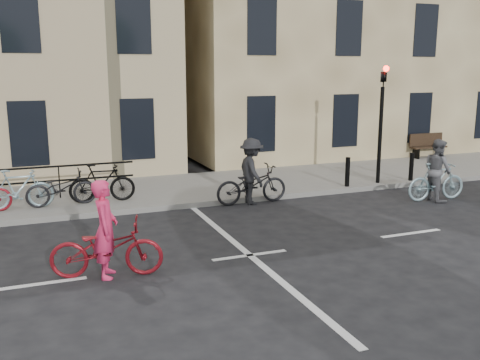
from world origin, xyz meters
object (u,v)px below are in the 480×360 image
object	(u,v)px
traffic_light	(382,110)
cyclist_grey	(437,176)
cyclist_dark	(252,178)
cyclist_pink	(106,244)
bench	(427,145)

from	to	relation	value
traffic_light	cyclist_grey	xyz separation A→B (m)	(0.52, -2.03, -1.74)
cyclist_grey	cyclist_dark	distance (m)	5.29
traffic_light	cyclist_pink	bearing A→B (deg)	-154.02
bench	cyclist_dark	world-z (taller)	cyclist_dark
cyclist_grey	cyclist_dark	size ratio (longest dim) A/B	0.90
bench	cyclist_pink	world-z (taller)	cyclist_pink
traffic_light	cyclist_pink	world-z (taller)	traffic_light
cyclist_grey	cyclist_dark	xyz separation A→B (m)	(-5.05, 1.59, 0.01)
traffic_light	bench	size ratio (longest dim) A/B	2.44
cyclist_grey	bench	bearing A→B (deg)	-33.82
bench	cyclist_grey	bearing A→B (deg)	-128.30
bench	cyclist_dark	bearing A→B (deg)	-157.67
traffic_light	cyclist_dark	size ratio (longest dim) A/B	1.89
traffic_light	cyclist_grey	bearing A→B (deg)	-75.62
bench	cyclist_pink	bearing A→B (deg)	-150.60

